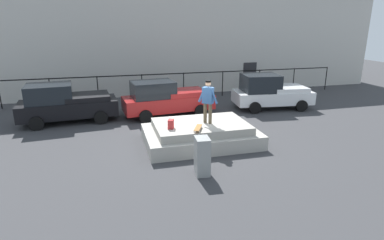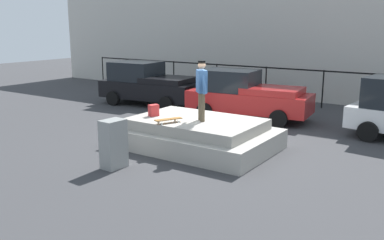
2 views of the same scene
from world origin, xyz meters
TOP-DOWN VIEW (x-y plane):
  - ground_plane at (0.00, 0.00)m, footprint 60.00×60.00m
  - concrete_ledge at (0.11, -0.48)m, footprint 4.49×2.99m
  - skateboarder at (0.35, -0.59)m, footprint 0.68×0.66m
  - skateboard at (-0.26, -1.36)m, footprint 0.53×0.82m
  - backpack at (-1.19, -0.86)m, footprint 0.29×0.33m
  - car_black_pickup_near at (-5.49, 4.05)m, footprint 4.72×2.42m
  - car_red_pickup_mid at (-0.52, 3.89)m, footprint 4.84×2.36m
  - car_white_pickup_far at (5.46, 3.84)m, footprint 4.51×2.47m
  - utility_box at (-0.64, -3.17)m, footprint 0.49×0.63m
  - fence_row at (0.00, 7.60)m, footprint 24.06×0.06m
  - warehouse_building at (0.00, 12.96)m, footprint 33.21×8.62m

SIDE VIEW (x-z plane):
  - ground_plane at x=0.00m, z-range 0.00..0.00m
  - concrete_ledge at x=0.11m, z-range -0.04..0.83m
  - utility_box at x=-0.64m, z-range 0.00..1.25m
  - car_red_pickup_mid at x=-0.52m, z-range -0.01..1.86m
  - car_black_pickup_near at x=-5.49m, z-range -0.01..1.90m
  - car_white_pickup_far at x=5.46m, z-range -0.03..1.93m
  - skateboard at x=-0.26m, z-range 0.91..1.03m
  - backpack at x=-1.19m, z-range 0.87..1.22m
  - fence_row at x=0.00m, z-range 0.39..2.04m
  - skateboarder at x=0.35m, z-range 1.00..2.72m
  - warehouse_building at x=0.00m, z-range 0.01..7.00m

